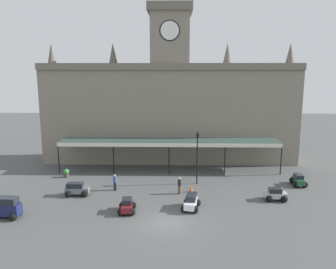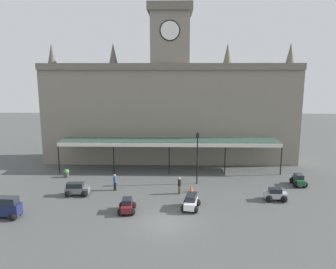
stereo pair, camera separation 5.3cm
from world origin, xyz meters
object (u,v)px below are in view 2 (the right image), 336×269
object	(u,v)px
planter_forecourt_centre	(67,173)
car_green_sedan	(299,181)
car_silver_sedan	(275,195)
car_maroon_sedan	(127,206)
victorian_lamppost	(197,153)
traffic_cone	(191,188)
car_grey_estate	(77,190)
car_white_estate	(191,203)
car_navy_van	(6,208)
pedestrian_crossing_forecourt	(115,182)
pedestrian_near_entrance	(179,185)

from	to	relation	value
planter_forecourt_centre	car_green_sedan	bearing A→B (deg)	-4.76
car_silver_sedan	car_maroon_sedan	xyz separation A→B (m)	(-13.39, -2.89, 0.00)
victorian_lamppost	traffic_cone	distance (m)	3.99
car_grey_estate	car_green_sedan	bearing A→B (deg)	8.65
car_white_estate	planter_forecourt_centre	bearing A→B (deg)	148.30
car_maroon_sedan	car_white_estate	size ratio (longest dim) A/B	0.88
car_grey_estate	victorian_lamppost	distance (m)	12.67
car_green_sedan	car_white_estate	distance (m)	13.22
car_navy_van	pedestrian_crossing_forecourt	bearing A→B (deg)	40.09
car_navy_van	car_green_sedan	size ratio (longest dim) A/B	1.17
car_grey_estate	victorian_lamppost	size ratio (longest dim) A/B	0.41
car_green_sedan	car_silver_sedan	bearing A→B (deg)	-130.91
car_white_estate	pedestrian_crossing_forecourt	xyz separation A→B (m)	(-7.44, 4.43, 0.34)
pedestrian_crossing_forecourt	victorian_lamppost	distance (m)	9.00
pedestrian_near_entrance	pedestrian_crossing_forecourt	xyz separation A→B (m)	(-6.48, 0.82, 0.00)
car_green_sedan	traffic_cone	bearing A→B (deg)	-168.99
car_navy_van	car_white_estate	world-z (taller)	car_navy_van
car_navy_van	victorian_lamppost	xyz separation A→B (m)	(16.13, 8.67, 2.63)
car_green_sedan	car_navy_van	bearing A→B (deg)	-162.50
car_grey_estate	pedestrian_near_entrance	world-z (taller)	pedestrian_near_entrance
pedestrian_crossing_forecourt	car_white_estate	bearing A→B (deg)	-30.77
pedestrian_crossing_forecourt	planter_forecourt_centre	world-z (taller)	pedestrian_crossing_forecourt
car_white_estate	car_green_sedan	bearing A→B (deg)	28.71
car_silver_sedan	pedestrian_near_entrance	distance (m)	9.02
car_silver_sedan	car_grey_estate	world-z (taller)	car_grey_estate
car_grey_estate	car_white_estate	xyz separation A→B (m)	(10.86, -2.93, 0.00)
car_navy_van	traffic_cone	xyz separation A→B (m)	(15.41, 6.24, -0.45)
car_maroon_sedan	car_white_estate	xyz separation A→B (m)	(5.47, 0.78, 0.06)
pedestrian_crossing_forecourt	car_grey_estate	bearing A→B (deg)	-156.30
car_navy_van	car_maroon_sedan	distance (m)	9.83
pedestrian_near_entrance	car_navy_van	bearing A→B (deg)	-158.15
car_green_sedan	car_maroon_sedan	bearing A→B (deg)	-157.33
car_green_sedan	pedestrian_crossing_forecourt	xyz separation A→B (m)	(-19.04, -1.92, 0.41)
car_white_estate	pedestrian_crossing_forecourt	distance (m)	8.67
car_silver_sedan	car_green_sedan	xyz separation A→B (m)	(3.67, 4.24, 0.00)
car_silver_sedan	victorian_lamppost	bearing A→B (deg)	147.48
car_maroon_sedan	planter_forecourt_centre	distance (m)	12.36
car_navy_van	car_grey_estate	world-z (taller)	car_navy_van
car_maroon_sedan	planter_forecourt_centre	xyz separation A→B (m)	(-8.22, 9.23, -0.01)
car_silver_sedan	car_grey_estate	bearing A→B (deg)	177.50
car_white_estate	car_silver_sedan	bearing A→B (deg)	14.93
car_green_sedan	planter_forecourt_centre	size ratio (longest dim) A/B	2.19
car_white_estate	pedestrian_crossing_forecourt	world-z (taller)	pedestrian_crossing_forecourt
traffic_cone	car_navy_van	bearing A→B (deg)	-157.97
car_silver_sedan	pedestrian_near_entrance	bearing A→B (deg)	170.43
car_maroon_sedan	car_navy_van	bearing A→B (deg)	-172.25
car_silver_sedan	traffic_cone	distance (m)	7.97
car_white_estate	victorian_lamppost	distance (m)	7.23
pedestrian_crossing_forecourt	car_maroon_sedan	bearing A→B (deg)	-69.27
pedestrian_near_entrance	victorian_lamppost	size ratio (longest dim) A/B	0.30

